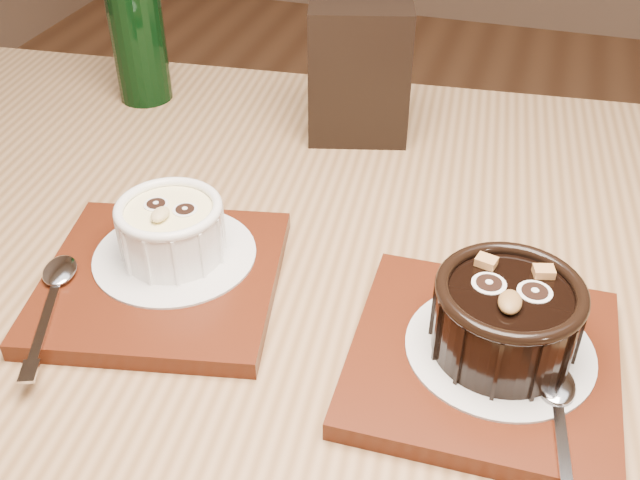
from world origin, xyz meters
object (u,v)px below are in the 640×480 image
Objects in this scene: tray_right at (483,360)px; green_bottle at (136,25)px; table at (348,383)px; condiment_stand at (359,73)px; ramekin_white at (171,227)px; ramekin_dark at (506,315)px; tray_left at (162,280)px.

tray_right is 0.53m from green_bottle.
condiment_stand reaches higher than table.
green_bottle is (-0.32, 0.27, 0.18)m from table.
condiment_stand is at bearing -3.60° from green_bottle.
condiment_stand is (0.08, 0.26, 0.03)m from ramekin_white.
ramekin_white is (-0.15, -0.00, 0.13)m from table.
ramekin_white is 0.26m from ramekin_dark.
green_bottle reaches higher than condiment_stand.
tray_right is 1.81× the size of ramekin_dark.
green_bottle reaches higher than ramekin_white.
tray_left is at bearing -92.70° from ramekin_white.
table is 7.05× the size of tray_right.
ramekin_white is 0.26m from tray_right.
table is 0.18m from tray_left.
ramekin_dark is at bearing -58.47° from condiment_stand.
green_bottle is (-0.43, 0.31, 0.04)m from ramekin_dark.
condiment_stand is (-0.06, 0.26, 0.16)m from table.
tray_left is 1.81× the size of ramekin_dark.
table is 0.18m from ramekin_dark.
tray_right is at bearing -3.02° from tray_left.
condiment_stand is at bearing 73.17° from ramekin_white.
ramekin_white is 0.33m from green_bottle.
tray_left is at bearing -60.36° from green_bottle.
ramekin_dark is 0.53m from green_bottle.
green_bottle is at bearing 176.40° from condiment_stand.
ramekin_dark is (0.11, -0.03, 0.14)m from table.
tray_right is (0.10, -0.04, 0.10)m from table.
condiment_stand reaches higher than tray_left.
condiment_stand is (-0.18, 0.29, 0.02)m from ramekin_dark.
ramekin_white is (0.00, 0.02, 0.04)m from tray_left.
green_bottle is at bearing 143.51° from tray_right.
ramekin_dark is 0.34m from condiment_stand.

